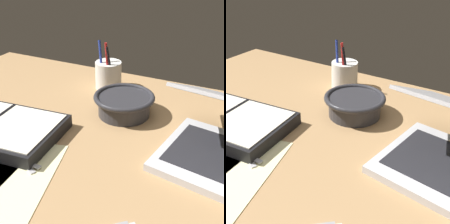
# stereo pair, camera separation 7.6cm
# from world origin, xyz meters

# --- Properties ---
(desk_top) EXTENTS (1.40, 1.00, 0.02)m
(desk_top) POSITION_xyz_m (0.00, 0.00, 0.01)
(desk_top) COLOR tan
(desk_top) RESTS_ON ground
(bowl) EXTENTS (0.17, 0.17, 0.06)m
(bowl) POSITION_xyz_m (-0.01, 0.21, 0.05)
(bowl) COLOR #2D2D33
(bowl) RESTS_ON desk_top
(pen_cup) EXTENTS (0.09, 0.09, 0.16)m
(pen_cup) POSITION_xyz_m (-0.13, 0.36, 0.07)
(pen_cup) COLOR white
(pen_cup) RESTS_ON desk_top
(scissors) EXTENTS (0.12, 0.07, 0.01)m
(scissors) POSITION_xyz_m (-0.16, -0.09, 0.02)
(scissors) COLOR #B7B7BC
(scissors) RESTS_ON desk_top
(paper_sheet_front) EXTENTS (0.25, 0.32, 0.00)m
(paper_sheet_front) POSITION_xyz_m (-0.12, -0.15, 0.02)
(paper_sheet_front) COLOR #F4EFB2
(paper_sheet_front) RESTS_ON desk_top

